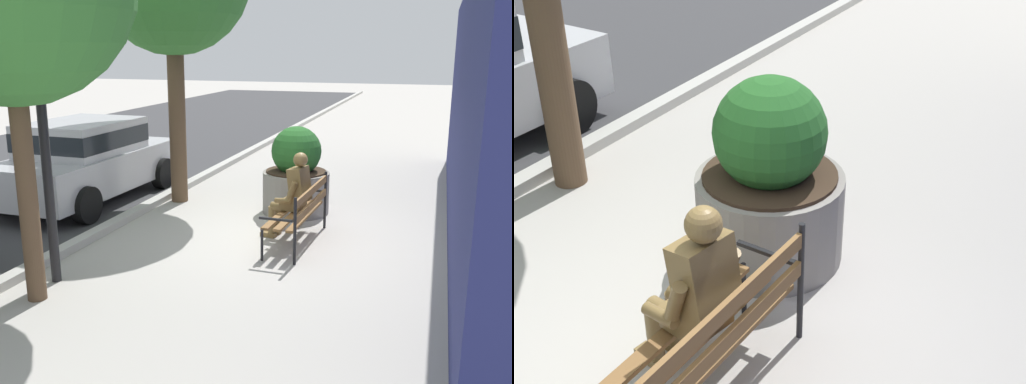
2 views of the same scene
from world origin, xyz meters
TOP-DOWN VIEW (x-y plane):
  - park_bench at (-0.08, -0.23)m, footprint 1.82×0.60m
  - bronze_statue_seated at (0.13, -0.02)m, footprint 0.74×0.79m
  - concrete_planter at (1.56, 0.26)m, footprint 1.19×1.19m

SIDE VIEW (x-z plane):
  - park_bench at x=-0.08m, z-range 0.07..1.02m
  - bronze_statue_seated at x=0.13m, z-range -0.02..1.35m
  - concrete_planter at x=1.56m, z-range -0.11..1.45m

